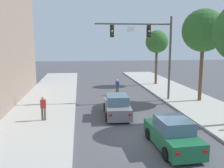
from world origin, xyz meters
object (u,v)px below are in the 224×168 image
(traffic_signal_mast, at_px, (149,42))
(street_tree_third, at_px, (157,42))
(car_following_green, at_px, (172,134))
(pedestrian_crossing_road, at_px, (117,86))
(pedestrian_sidewalk_left_walker, at_px, (43,107))
(street_tree_second, at_px, (203,31))
(car_lead_grey, at_px, (117,106))

(traffic_signal_mast, distance_m, street_tree_third, 9.12)
(street_tree_third, bearing_deg, traffic_signal_mast, -111.78)
(car_following_green, distance_m, pedestrian_crossing_road, 13.26)
(car_following_green, xyz_separation_m, pedestrian_sidewalk_left_walker, (-7.09, 5.13, 0.34))
(street_tree_second, bearing_deg, street_tree_third, 97.16)
(car_following_green, xyz_separation_m, street_tree_third, (4.99, 18.76, 4.67))
(pedestrian_crossing_road, relative_size, street_tree_third, 0.24)
(car_lead_grey, bearing_deg, pedestrian_crossing_road, 81.17)
(pedestrian_sidewalk_left_walker, distance_m, street_tree_third, 18.72)
(car_following_green, bearing_deg, street_tree_third, 75.10)
(traffic_signal_mast, height_order, pedestrian_crossing_road, traffic_signal_mast)
(car_lead_grey, relative_size, street_tree_third, 0.64)
(car_following_green, bearing_deg, car_lead_grey, 108.24)
(traffic_signal_mast, height_order, car_lead_grey, traffic_signal_mast)
(traffic_signal_mast, distance_m, pedestrian_crossing_road, 5.86)
(pedestrian_sidewalk_left_walker, height_order, street_tree_second, street_tree_second)
(pedestrian_sidewalk_left_walker, bearing_deg, traffic_signal_mast, 30.68)
(pedestrian_crossing_road, xyz_separation_m, street_tree_second, (6.99, -3.89, 5.44))
(car_lead_grey, distance_m, street_tree_third, 15.33)
(pedestrian_sidewalk_left_walker, relative_size, street_tree_second, 0.20)
(car_following_green, distance_m, street_tree_third, 19.97)
(pedestrian_crossing_road, bearing_deg, car_following_green, -86.49)
(street_tree_third, bearing_deg, car_lead_grey, -118.38)
(pedestrian_crossing_road, xyz_separation_m, street_tree_third, (5.80, 5.53, 4.48))
(pedestrian_sidewalk_left_walker, height_order, pedestrian_crossing_road, pedestrian_sidewalk_left_walker)
(car_lead_grey, xyz_separation_m, pedestrian_crossing_road, (1.14, 7.32, 0.19))
(traffic_signal_mast, bearing_deg, car_following_green, -98.87)
(pedestrian_sidewalk_left_walker, relative_size, street_tree_third, 0.24)
(car_following_green, bearing_deg, street_tree_second, 56.54)
(car_lead_grey, distance_m, pedestrian_crossing_road, 7.41)
(pedestrian_sidewalk_left_walker, xyz_separation_m, street_tree_second, (13.26, 4.21, 5.29))
(traffic_signal_mast, xyz_separation_m, pedestrian_sidewalk_left_walker, (-8.69, -5.16, -4.30))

